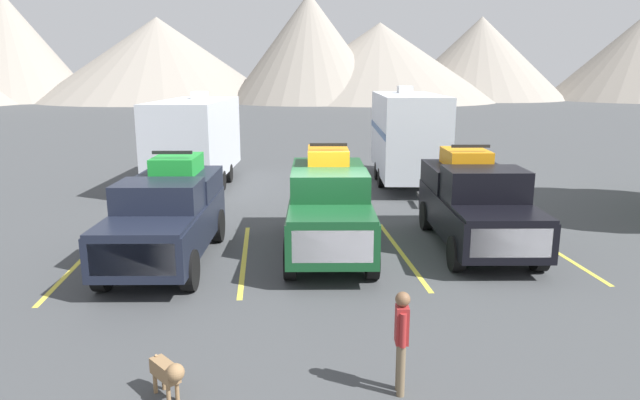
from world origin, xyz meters
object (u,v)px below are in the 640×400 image
(pickup_truck_b, at_px, (329,204))
(camper_trailer_a, at_px, (196,137))
(camper_trailer_b, at_px, (407,133))
(dog, at_px, (169,372))
(pickup_truck_c, at_px, (475,202))
(person_a, at_px, (402,336))
(pickup_truck_a, at_px, (168,213))

(pickup_truck_b, relative_size, camper_trailer_a, 0.70)
(camper_trailer_b, relative_size, dog, 11.84)
(pickup_truck_c, xyz_separation_m, person_a, (-3.60, -6.84, -0.29))
(pickup_truck_b, xyz_separation_m, camper_trailer_a, (-4.38, 8.93, 0.74))
(pickup_truck_b, height_order, dog, pickup_truck_b)
(pickup_truck_b, relative_size, dog, 8.25)
(pickup_truck_a, height_order, person_a, pickup_truck_a)
(camper_trailer_a, distance_m, person_a, 16.44)
(camper_trailer_a, distance_m, dog, 15.73)
(pickup_truck_a, bearing_deg, camper_trailer_b, 48.11)
(pickup_truck_b, relative_size, pickup_truck_c, 1.05)
(pickup_truck_a, height_order, camper_trailer_a, camper_trailer_a)
(pickup_truck_c, relative_size, person_a, 3.49)
(pickup_truck_b, relative_size, camper_trailer_b, 0.70)
(camper_trailer_a, bearing_deg, camper_trailer_b, -2.01)
(pickup_truck_a, height_order, pickup_truck_c, pickup_truck_c)
(pickup_truck_a, bearing_deg, dog, -80.97)
(person_a, distance_m, dog, 3.31)
(camper_trailer_a, xyz_separation_m, dog, (1.39, -15.59, -1.56))
(pickup_truck_c, xyz_separation_m, dog, (-6.88, -6.71, -0.77))
(pickup_truck_b, height_order, pickup_truck_c, pickup_truck_b)
(pickup_truck_a, relative_size, camper_trailer_b, 0.66)
(camper_trailer_a, relative_size, person_a, 5.23)
(pickup_truck_a, bearing_deg, person_a, -56.17)
(pickup_truck_a, relative_size, person_a, 3.48)
(dog, bearing_deg, pickup_truck_b, 65.81)
(pickup_truck_a, xyz_separation_m, camper_trailer_b, (8.13, 9.06, 0.90))
(person_a, relative_size, dog, 2.26)
(camper_trailer_a, height_order, dog, camper_trailer_a)
(camper_trailer_b, relative_size, person_a, 5.25)
(camper_trailer_a, bearing_deg, dog, -84.89)
(pickup_truck_a, distance_m, pickup_truck_c, 7.88)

